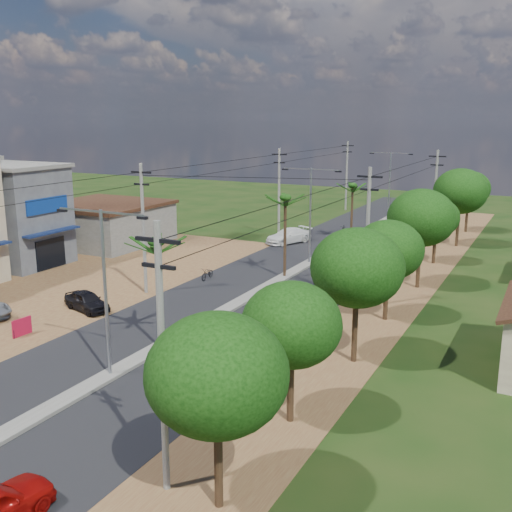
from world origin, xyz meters
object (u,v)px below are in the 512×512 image
Objects in this scene: moto_rider_east at (222,376)px; car_white_far at (288,236)px; car_silver_mid at (269,323)px; car_parked_dark at (87,301)px; roadside_sign at (22,327)px.

car_white_far is at bearing -51.84° from moto_rider_east.
car_silver_mid reaches higher than car_parked_dark.
car_parked_dark reaches higher than roadside_sign.
car_white_far reaches higher than moto_rider_east.
moto_rider_east is (13.09, -5.55, -0.11)m from car_parked_dark.
car_parked_dark is at bearing -3.35° from moto_rider_east.
car_white_far is 3.88× the size of roadside_sign.
car_white_far is at bearing -80.11° from car_silver_mid.
moto_rider_east is (0.85, -6.68, -0.26)m from car_silver_mid.
roadside_sign reaches higher than moto_rider_east.
car_silver_mid is 6.74m from moto_rider_east.
roadside_sign is (-12.35, -6.23, -0.25)m from car_silver_mid.
car_parked_dark reaches higher than moto_rider_east.
roadside_sign is (-3.00, -29.93, -0.19)m from car_white_far.
car_parked_dark is (-12.24, -1.14, -0.15)m from car_silver_mid.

